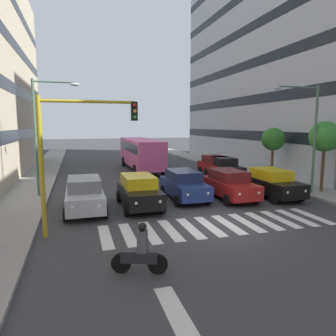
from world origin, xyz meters
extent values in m
plane|color=#38383A|center=(0.00, 0.00, 0.00)|extent=(180.00, 180.00, 0.00)
cube|color=#ADB2BC|center=(-16.06, -17.85, 13.56)|extent=(11.42, 27.30, 27.12)
cube|color=black|center=(-16.06, -17.85, 3.39)|extent=(11.46, 27.34, 0.90)
cube|color=black|center=(-16.06, -17.85, 6.78)|extent=(11.46, 27.34, 0.90)
cube|color=black|center=(-16.06, -17.85, 10.17)|extent=(11.46, 27.34, 0.90)
cube|color=black|center=(-16.06, -17.85, 13.56)|extent=(11.46, 27.34, 0.90)
cube|color=black|center=(-16.06, -17.85, 16.95)|extent=(11.46, 27.34, 0.90)
cube|color=silver|center=(-4.95, 0.00, 0.00)|extent=(0.45, 2.80, 0.01)
cube|color=silver|center=(-4.05, 0.00, 0.00)|extent=(0.45, 2.80, 0.01)
cube|color=silver|center=(-3.15, 0.00, 0.00)|extent=(0.45, 2.80, 0.01)
cube|color=silver|center=(-2.25, 0.00, 0.00)|extent=(0.45, 2.80, 0.01)
cube|color=silver|center=(-1.35, 0.00, 0.00)|extent=(0.45, 2.80, 0.01)
cube|color=silver|center=(-0.45, 0.00, 0.00)|extent=(0.45, 2.80, 0.01)
cube|color=silver|center=(0.45, 0.00, 0.00)|extent=(0.45, 2.80, 0.01)
cube|color=silver|center=(1.35, 0.00, 0.00)|extent=(0.45, 2.80, 0.01)
cube|color=silver|center=(2.25, 0.00, 0.00)|extent=(0.45, 2.80, 0.01)
cube|color=silver|center=(3.15, 0.00, 0.00)|extent=(0.45, 2.80, 0.01)
cube|color=silver|center=(4.05, 0.00, 0.00)|extent=(0.45, 2.80, 0.01)
cube|color=silver|center=(4.95, 0.00, 0.00)|extent=(0.45, 2.80, 0.01)
cube|color=silver|center=(3.82, 5.50, 0.00)|extent=(0.50, 2.20, 0.01)
cube|color=black|center=(-5.48, -3.98, 0.72)|extent=(1.80, 4.40, 0.80)
cube|color=yellow|center=(-5.48, -4.18, 1.42)|extent=(1.58, 2.46, 0.60)
cylinder|color=black|center=(-6.38, -2.53, 0.32)|extent=(0.22, 0.64, 0.64)
cylinder|color=black|center=(-4.58, -2.53, 0.32)|extent=(0.22, 0.64, 0.64)
cylinder|color=black|center=(-6.38, -5.43, 0.32)|extent=(0.22, 0.64, 0.64)
cylinder|color=black|center=(-4.58, -5.43, 0.32)|extent=(0.22, 0.64, 0.64)
sphere|color=white|center=(-6.05, -1.83, 0.80)|extent=(0.18, 0.18, 0.18)
sphere|color=white|center=(-4.90, -1.83, 0.80)|extent=(0.18, 0.18, 0.18)
cube|color=maroon|center=(-2.76, -4.30, 0.72)|extent=(1.80, 4.40, 0.80)
cube|color=maroon|center=(-2.76, -4.50, 1.42)|extent=(1.58, 2.46, 0.60)
cylinder|color=black|center=(-3.66, -2.85, 0.32)|extent=(0.22, 0.64, 0.64)
cylinder|color=black|center=(-1.86, -2.85, 0.32)|extent=(0.22, 0.64, 0.64)
cylinder|color=black|center=(-3.66, -5.76, 0.32)|extent=(0.22, 0.64, 0.64)
cylinder|color=black|center=(-1.86, -5.76, 0.32)|extent=(0.22, 0.64, 0.64)
sphere|color=white|center=(-3.33, -2.15, 0.80)|extent=(0.18, 0.18, 0.18)
sphere|color=white|center=(-2.18, -2.15, 0.80)|extent=(0.18, 0.18, 0.18)
cube|color=navy|center=(-0.11, -4.96, 0.72)|extent=(1.80, 4.40, 0.80)
cube|color=#1D2547|center=(-0.11, -5.16, 1.42)|extent=(1.58, 2.46, 0.60)
cylinder|color=black|center=(-1.01, -3.51, 0.32)|extent=(0.22, 0.64, 0.64)
cylinder|color=black|center=(0.79, -3.51, 0.32)|extent=(0.22, 0.64, 0.64)
cylinder|color=black|center=(-1.01, -6.41, 0.32)|extent=(0.22, 0.64, 0.64)
cylinder|color=black|center=(0.79, -6.41, 0.32)|extent=(0.22, 0.64, 0.64)
sphere|color=white|center=(-0.68, -2.81, 0.80)|extent=(0.18, 0.18, 0.18)
sphere|color=white|center=(0.47, -2.81, 0.80)|extent=(0.18, 0.18, 0.18)
cube|color=black|center=(2.80, -3.96, 0.72)|extent=(1.80, 4.40, 0.80)
cube|color=yellow|center=(2.80, -4.16, 1.42)|extent=(1.58, 2.46, 0.60)
cylinder|color=black|center=(1.90, -2.51, 0.32)|extent=(0.22, 0.64, 0.64)
cylinder|color=black|center=(3.70, -2.51, 0.32)|extent=(0.22, 0.64, 0.64)
cylinder|color=black|center=(1.90, -5.41, 0.32)|extent=(0.22, 0.64, 0.64)
cylinder|color=black|center=(3.70, -5.41, 0.32)|extent=(0.22, 0.64, 0.64)
sphere|color=white|center=(2.22, -1.81, 0.80)|extent=(0.18, 0.18, 0.18)
sphere|color=white|center=(3.37, -1.81, 0.80)|extent=(0.18, 0.18, 0.18)
cube|color=#B2B7BC|center=(5.62, -3.94, 0.72)|extent=(1.80, 4.40, 0.80)
cube|color=slate|center=(5.62, -4.14, 1.42)|extent=(1.58, 2.46, 0.60)
cylinder|color=black|center=(4.72, -2.48, 0.32)|extent=(0.22, 0.64, 0.64)
cylinder|color=black|center=(6.52, -2.48, 0.32)|extent=(0.22, 0.64, 0.64)
cylinder|color=black|center=(4.72, -5.39, 0.32)|extent=(0.22, 0.64, 0.64)
cylinder|color=black|center=(6.52, -5.39, 0.32)|extent=(0.22, 0.64, 0.64)
sphere|color=white|center=(5.04, -1.79, 0.80)|extent=(0.18, 0.18, 0.18)
sphere|color=white|center=(6.19, -1.79, 0.80)|extent=(0.18, 0.18, 0.18)
cube|color=maroon|center=(-5.74, -12.49, 0.72)|extent=(1.80, 4.40, 0.80)
cube|color=maroon|center=(-5.74, -12.69, 1.42)|extent=(1.58, 2.46, 0.60)
cylinder|color=black|center=(-6.64, -11.03, 0.32)|extent=(0.22, 0.64, 0.64)
cylinder|color=black|center=(-4.84, -11.03, 0.32)|extent=(0.22, 0.64, 0.64)
cylinder|color=black|center=(-6.64, -13.94, 0.32)|extent=(0.22, 0.64, 0.64)
cylinder|color=black|center=(-4.84, -13.94, 0.32)|extent=(0.22, 0.64, 0.64)
sphere|color=white|center=(-6.31, -10.34, 0.80)|extent=(0.18, 0.18, 0.18)
sphere|color=white|center=(-5.16, -10.34, 0.80)|extent=(0.18, 0.18, 0.18)
cube|color=black|center=(-5.78, -11.17, 0.72)|extent=(1.80, 4.40, 0.80)
cube|color=black|center=(-5.78, -11.37, 1.42)|extent=(1.58, 2.46, 0.60)
cylinder|color=black|center=(-6.68, -9.72, 0.32)|extent=(0.22, 0.64, 0.64)
cylinder|color=black|center=(-4.88, -9.72, 0.32)|extent=(0.22, 0.64, 0.64)
cylinder|color=black|center=(-6.68, -12.62, 0.32)|extent=(0.22, 0.64, 0.64)
cylinder|color=black|center=(-4.88, -12.62, 0.32)|extent=(0.22, 0.64, 0.64)
sphere|color=white|center=(-6.35, -9.02, 0.80)|extent=(0.18, 0.18, 0.18)
sphere|color=white|center=(-5.20, -9.02, 0.80)|extent=(0.18, 0.18, 0.18)
cube|color=#DB5193|center=(-0.11, -17.78, 1.75)|extent=(2.50, 10.50, 2.50)
cube|color=black|center=(-0.11, -17.78, 2.30)|extent=(2.52, 9.87, 0.80)
cylinder|color=black|center=(-1.36, -14.11, 0.50)|extent=(0.28, 1.00, 1.00)
cylinder|color=black|center=(1.14, -14.11, 0.50)|extent=(0.28, 1.00, 1.00)
cylinder|color=black|center=(-1.36, -20.93, 0.50)|extent=(0.28, 1.00, 1.00)
cylinder|color=black|center=(1.14, -20.93, 0.50)|extent=(0.28, 1.00, 1.00)
cylinder|color=black|center=(4.77, 3.22, 0.30)|extent=(0.60, 0.30, 0.60)
cylinder|color=black|center=(3.74, 3.59, 0.30)|extent=(0.60, 0.30, 0.60)
cube|color=#232328|center=(4.25, 3.40, 0.52)|extent=(1.12, 0.60, 0.36)
cube|color=#4C4C51|center=(4.16, 3.44, 1.00)|extent=(0.38, 0.43, 0.64)
sphere|color=black|center=(4.16, 3.44, 1.44)|extent=(0.26, 0.26, 0.26)
cylinder|color=#AD991E|center=(7.23, -0.62, 2.75)|extent=(0.18, 0.18, 5.50)
cylinder|color=#AD991E|center=(5.42, -0.62, 5.30)|extent=(3.62, 0.12, 0.12)
cube|color=black|center=(3.61, -0.62, 4.95)|extent=(0.24, 0.28, 0.76)
sphere|color=red|center=(3.61, -0.47, 5.19)|extent=(0.14, 0.14, 0.14)
sphere|color=orange|center=(3.61, -0.47, 4.95)|extent=(0.14, 0.14, 0.14)
sphere|color=green|center=(3.61, -0.47, 4.71)|extent=(0.14, 0.14, 0.14)
cylinder|color=#4C6B56|center=(-8.23, -3.79, 3.46)|extent=(0.16, 0.16, 6.62)
cylinder|color=#4C6B56|center=(-6.80, -3.79, 6.62)|extent=(2.87, 0.10, 0.10)
ellipsoid|color=#B7BCC1|center=(-5.37, -3.79, 6.52)|extent=(0.56, 0.28, 0.20)
cylinder|color=#4C6B56|center=(8.23, -7.90, 3.61)|extent=(0.16, 0.16, 6.91)
cylinder|color=#4C6B56|center=(7.05, -7.90, 6.91)|extent=(2.35, 0.10, 0.10)
ellipsoid|color=#B7BCC1|center=(5.88, -7.90, 6.81)|extent=(0.56, 0.28, 0.20)
cylinder|color=#513823|center=(-9.14, -3.97, 1.62)|extent=(0.20, 0.20, 2.95)
sphere|color=#387F33|center=(-9.14, -3.97, 3.67)|extent=(1.92, 1.92, 1.92)
cylinder|color=#513823|center=(-8.98, -9.08, 1.45)|extent=(0.20, 0.20, 2.60)
sphere|color=#2D6B28|center=(-8.98, -9.08, 3.29)|extent=(1.81, 1.81, 1.81)
camera|label=1|loc=(5.92, 12.03, 4.40)|focal=33.14mm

